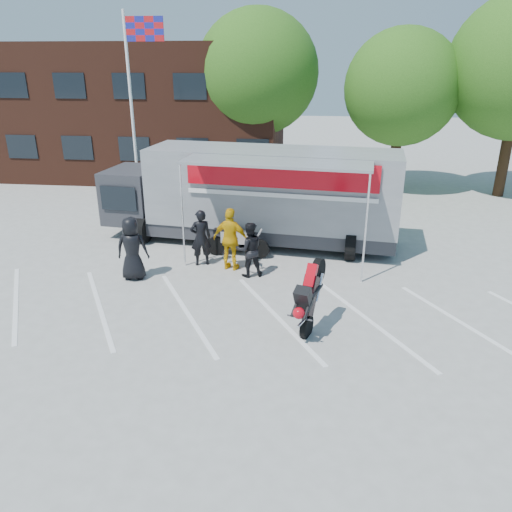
% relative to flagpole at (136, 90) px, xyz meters
% --- Properties ---
extents(ground, '(100.00, 100.00, 0.00)m').
position_rel_flagpole_xyz_m(ground, '(6.24, -10.00, -5.05)').
color(ground, '#AAAAA4').
rests_on(ground, ground).
extents(parking_bay_lines, '(18.09, 13.33, 0.01)m').
position_rel_flagpole_xyz_m(parking_bay_lines, '(6.24, -9.00, -5.05)').
color(parking_bay_lines, white).
rests_on(parking_bay_lines, ground).
extents(office_building, '(18.00, 8.00, 7.00)m').
position_rel_flagpole_xyz_m(office_building, '(-3.76, 8.00, -1.55)').
color(office_building, '#4C2418').
rests_on(office_building, ground).
extents(flagpole, '(1.61, 0.12, 8.00)m').
position_rel_flagpole_xyz_m(flagpole, '(0.00, 0.00, 0.00)').
color(flagpole, white).
rests_on(flagpole, ground).
extents(tree_left, '(6.12, 6.12, 8.64)m').
position_rel_flagpole_xyz_m(tree_left, '(4.24, 6.00, 0.51)').
color(tree_left, '#382314').
rests_on(tree_left, ground).
extents(tree_mid, '(5.44, 5.44, 7.68)m').
position_rel_flagpole_xyz_m(tree_mid, '(11.24, 5.00, -0.11)').
color(tree_mid, '#382314').
rests_on(tree_mid, ground).
extents(transporter_truck, '(11.09, 6.28, 3.36)m').
position_rel_flagpole_xyz_m(transporter_truck, '(5.34, -3.38, -5.05)').
color(transporter_truck, gray).
rests_on(transporter_truck, ground).
extents(parked_motorcycle, '(2.26, 0.93, 1.15)m').
position_rel_flagpole_xyz_m(parked_motorcycle, '(4.82, -4.93, -5.05)').
color(parked_motorcycle, silver).
rests_on(parked_motorcycle, ground).
extents(stunt_bike_rider, '(1.30, 1.84, 1.97)m').
position_rel_flagpole_xyz_m(stunt_bike_rider, '(7.43, -9.31, -5.05)').
color(stunt_bike_rider, black).
rests_on(stunt_bike_rider, ground).
extents(spectator_leather_a, '(1.01, 0.72, 1.94)m').
position_rel_flagpole_xyz_m(spectator_leather_a, '(1.97, -7.08, -4.09)').
color(spectator_leather_a, black).
rests_on(spectator_leather_a, ground).
extents(spectator_leather_b, '(0.79, 0.66, 1.84)m').
position_rel_flagpole_xyz_m(spectator_leather_b, '(3.76, -5.76, -4.13)').
color(spectator_leather_b, black).
rests_on(spectator_leather_b, ground).
extents(spectator_leather_c, '(1.00, 0.88, 1.71)m').
position_rel_flagpole_xyz_m(spectator_leather_c, '(5.40, -6.47, -4.20)').
color(spectator_leather_c, black).
rests_on(spectator_leather_c, ground).
extents(spectator_hivis, '(1.25, 0.76, 2.00)m').
position_rel_flagpole_xyz_m(spectator_hivis, '(4.77, -6.02, -4.06)').
color(spectator_hivis, '#E8AE0C').
rests_on(spectator_hivis, ground).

